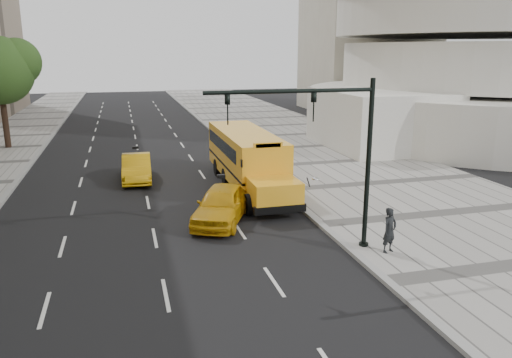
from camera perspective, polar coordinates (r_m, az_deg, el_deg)
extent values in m
plane|color=black|center=(25.43, -10.01, -2.47)|extent=(140.00, 140.00, 0.00)
cube|color=#9B9892|center=(28.91, 14.37, -0.48)|extent=(12.00, 140.00, 0.15)
cube|color=gray|center=(26.54, 2.98, -1.37)|extent=(0.30, 140.00, 0.15)
cylinder|color=white|center=(50.12, 24.90, 7.09)|extent=(32.00, 32.00, 4.00)
cylinder|color=white|center=(49.85, 25.41, 11.75)|extent=(26.00, 26.00, 3.60)
cylinder|color=white|center=(49.93, 25.95, 16.55)|extent=(27.60, 27.60, 3.60)
cube|color=white|center=(39.48, 13.90, 6.64)|extent=(8.00, 10.00, 4.40)
cylinder|color=black|center=(42.16, -26.81, 6.56)|extent=(0.44, 0.44, 5.23)
sphere|color=#223E14|center=(41.96, -25.64, 11.99)|extent=(3.49, 3.49, 3.49)
cube|color=#FCAD1F|center=(27.63, -1.23, 2.91)|extent=(2.50, 9.00, 2.45)
cube|color=#FCAD1F|center=(22.64, 2.10, -1.47)|extent=(2.20, 2.00, 1.10)
cube|color=black|center=(22.00, 2.76, -3.46)|extent=(2.38, 0.25, 0.35)
cube|color=black|center=(27.74, -1.22, 1.85)|extent=(2.52, 9.00, 0.12)
cube|color=black|center=(23.34, 1.37, 1.93)|extent=(2.05, 0.10, 0.90)
cube|color=black|center=(28.02, -1.48, 4.07)|extent=(2.52, 7.50, 0.70)
cube|color=#FCAD1F|center=(23.17, 1.39, 3.86)|extent=(1.40, 0.12, 0.28)
ellipsoid|color=silver|center=(21.65, 7.06, -0.13)|extent=(0.32, 0.32, 0.14)
cylinder|color=black|center=(21.81, 6.24, -0.54)|extent=(0.36, 0.47, 0.58)
cylinder|color=black|center=(22.80, -0.85, -2.93)|extent=(0.30, 1.00, 1.00)
cylinder|color=black|center=(23.43, 4.52, -2.49)|extent=(0.30, 1.00, 1.00)
cylinder|color=black|center=(27.68, -3.49, 0.20)|extent=(0.30, 1.00, 1.00)
cylinder|color=black|center=(28.20, 1.01, 0.50)|extent=(0.30, 1.00, 1.00)
cylinder|color=black|center=(30.06, -4.45, 1.34)|extent=(0.30, 1.00, 1.00)
cylinder|color=black|center=(30.54, -0.28, 1.60)|extent=(0.30, 1.00, 1.00)
imported|color=#D3990D|center=(21.87, -3.96, -2.90)|extent=(3.69, 5.06, 1.60)
imported|color=#D3990D|center=(29.56, -13.48, 1.25)|extent=(1.73, 4.60, 1.50)
imported|color=black|center=(18.85, 15.03, -5.68)|extent=(0.72, 0.60, 1.68)
cylinder|color=black|center=(18.63, 12.68, 1.33)|extent=(0.18, 0.18, 6.40)
cylinder|color=black|center=(19.54, 12.18, -7.48)|extent=(0.36, 0.36, 0.25)
cylinder|color=black|center=(17.02, 4.08, 9.98)|extent=(6.00, 0.14, 0.14)
imported|color=black|center=(17.34, 6.57, 8.18)|extent=(0.16, 0.20, 1.00)
imported|color=black|center=(16.49, -3.28, 7.93)|extent=(0.16, 0.20, 1.00)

